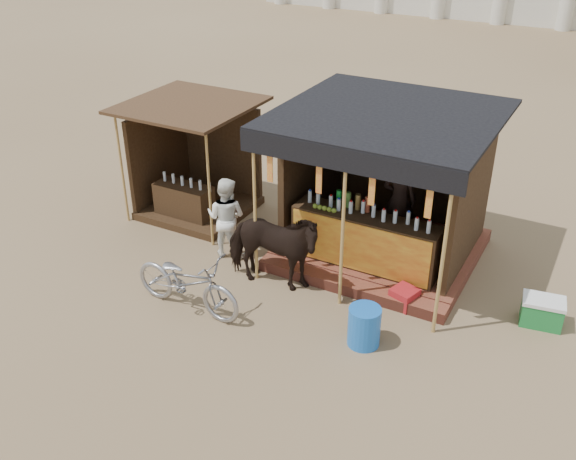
% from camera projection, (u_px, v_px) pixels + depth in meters
% --- Properties ---
extents(ground, '(120.00, 120.00, 0.00)m').
position_uv_depth(ground, '(238.00, 336.00, 9.88)').
color(ground, '#846B4C').
rests_on(ground, ground).
extents(main_stall, '(3.60, 3.61, 2.78)m').
position_uv_depth(main_stall, '(384.00, 205.00, 11.54)').
color(main_stall, brown).
rests_on(main_stall, ground).
extents(secondary_stall, '(2.40, 2.40, 2.38)m').
position_uv_depth(secondary_stall, '(192.00, 172.00, 13.29)').
color(secondary_stall, '#392514').
rests_on(secondary_stall, ground).
extents(cow, '(1.85, 1.02, 1.49)m').
position_uv_depth(cow, '(272.00, 249.00, 10.74)').
color(cow, black).
rests_on(cow, ground).
extents(motorbike, '(2.01, 0.75, 1.05)m').
position_uv_depth(motorbike, '(187.00, 282.00, 10.27)').
color(motorbike, '#95969E').
rests_on(motorbike, ground).
extents(bystander, '(0.83, 0.69, 1.54)m').
position_uv_depth(bystander, '(226.00, 217.00, 11.68)').
color(bystander, white).
rests_on(bystander, ground).
extents(blue_barrel, '(0.54, 0.54, 0.64)m').
position_uv_depth(blue_barrel, '(364.00, 326.00, 9.58)').
color(blue_barrel, blue).
rests_on(blue_barrel, ground).
extents(red_crate, '(0.48, 0.48, 0.32)m').
position_uv_depth(red_crate, '(404.00, 297.00, 10.52)').
color(red_crate, '#A81C20').
rests_on(red_crate, ground).
extents(cooler, '(0.70, 0.53, 0.46)m').
position_uv_depth(cooler, '(542.00, 311.00, 10.05)').
color(cooler, '#1B7B34').
rests_on(cooler, ground).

